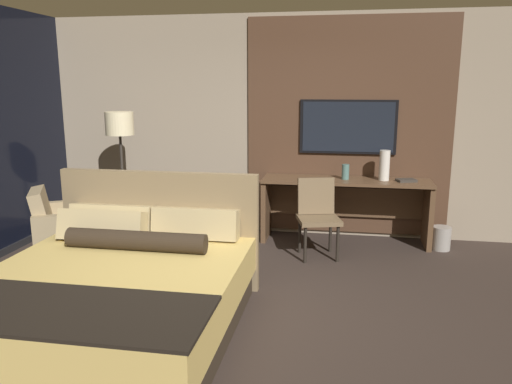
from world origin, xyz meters
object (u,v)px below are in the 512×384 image
object	(u,v)px
tv	(348,127)
bed	(116,292)
armchair_by_window	(68,233)
waste_bin	(441,238)
vase_short	(345,172)
vase_tall	(384,165)
book	(406,180)
desk	(345,199)
floor_lamp	(120,134)
desk_chair	(317,210)

from	to	relation	value
tv	bed	bearing A→B (deg)	-121.63
armchair_by_window	waste_bin	bearing A→B (deg)	-105.84
bed	vase_short	xyz separation A→B (m)	(1.77, 2.65, 0.57)
vase_tall	book	distance (m)	0.31
desk	vase_short	bearing A→B (deg)	-109.69
desk	book	size ratio (longest dim) A/B	7.93
tv	armchair_by_window	distance (m)	3.58
floor_lamp	book	xyz separation A→B (m)	(3.44, 0.37, -0.53)
tv	floor_lamp	size ratio (longest dim) A/B	0.74
tv	desk	bearing A→B (deg)	-90.00
armchair_by_window	vase_tall	xyz separation A→B (m)	(3.57, 1.10, 0.70)
floor_lamp	desk_chair	bearing A→B (deg)	-3.71
desk	vase_short	size ratio (longest dim) A/B	11.05
tv	desk_chair	size ratio (longest dim) A/B	1.34
book	waste_bin	distance (m)	0.80
tv	armchair_by_window	bearing A→B (deg)	-156.84
floor_lamp	vase_short	size ratio (longest dim) A/B	8.72
desk_chair	waste_bin	world-z (taller)	desk_chair
tv	vase_short	bearing A→B (deg)	-92.62
book	armchair_by_window	bearing A→B (deg)	-164.51
desk	desk_chair	size ratio (longest dim) A/B	2.30
desk_chair	book	distance (m)	1.19
vase_tall	vase_short	size ratio (longest dim) A/B	1.98
vase_short	tv	bearing A→B (deg)	87.38
tv	vase_short	distance (m)	0.58
desk_chair	vase_tall	xyz separation A→B (m)	(0.76, 0.57, 0.45)
floor_lamp	book	world-z (taller)	floor_lamp
bed	tv	world-z (taller)	tv
vase_short	waste_bin	distance (m)	1.38
armchair_by_window	waste_bin	world-z (taller)	armchair_by_window
desk_chair	bed	bearing A→B (deg)	-139.93
book	vase_tall	bearing A→B (deg)	171.22
vase_short	waste_bin	xyz separation A→B (m)	(1.15, -0.12, -0.75)
bed	tv	distance (m)	3.57
floor_lamp	vase_tall	world-z (taller)	floor_lamp
floor_lamp	waste_bin	distance (m)	4.06
desk_chair	armchair_by_window	world-z (taller)	desk_chair
desk	armchair_by_window	bearing A→B (deg)	-160.29
armchair_by_window	floor_lamp	bearing A→B (deg)	-58.04
armchair_by_window	book	xyz separation A→B (m)	(3.83, 1.06, 0.53)
bed	desk_chair	xyz separation A→B (m)	(1.47, 2.09, 0.21)
tv	book	size ratio (longest dim) A/B	4.64
tv	book	distance (m)	0.97
bed	vase_tall	distance (m)	3.54
waste_bin	vase_tall	bearing A→B (deg)	169.20
desk	floor_lamp	size ratio (longest dim) A/B	1.27
tv	waste_bin	distance (m)	1.75
vase_tall	waste_bin	distance (m)	1.09
desk_chair	tv	bearing A→B (deg)	53.85
waste_bin	vase_short	bearing A→B (deg)	174.18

